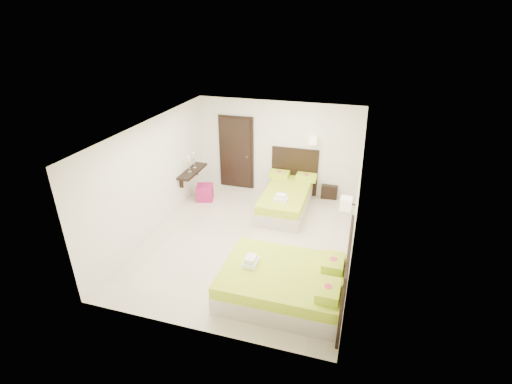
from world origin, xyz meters
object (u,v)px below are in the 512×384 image
(bed_double, at_px, (288,282))
(ottoman, at_px, (205,193))
(bed_single, at_px, (287,197))
(nightstand, at_px, (329,190))

(bed_double, distance_m, ottoman, 4.38)
(bed_single, distance_m, nightstand, 1.43)
(bed_double, bearing_deg, ottoman, 133.30)
(bed_single, bearing_deg, nightstand, 45.59)
(bed_double, relative_size, ottoman, 5.13)
(nightstand, xyz_separation_m, ottoman, (-3.26, -1.16, 0.02))
(bed_double, xyz_separation_m, ottoman, (-3.00, 3.18, -0.11))
(bed_double, bearing_deg, nightstand, 86.53)
(bed_single, distance_m, ottoman, 2.27)
(nightstand, height_order, ottoman, ottoman)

